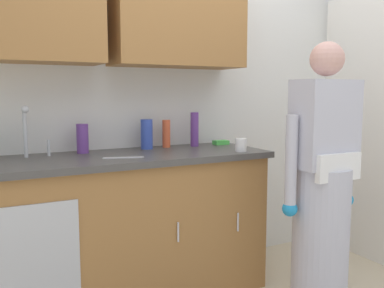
# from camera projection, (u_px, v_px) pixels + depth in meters

# --- Properties ---
(kitchen_wall_with_uppers) EXTENTS (4.80, 0.44, 2.70)m
(kitchen_wall_with_uppers) POSITION_uv_depth(u_px,v_px,m) (157.00, 71.00, 2.99)
(kitchen_wall_with_uppers) COLOR silver
(kitchen_wall_with_uppers) RESTS_ON ground
(closet_door_panel) EXTENTS (0.04, 1.10, 2.10)m
(closet_door_panel) POSITION_uv_depth(u_px,v_px,m) (378.00, 129.00, 3.24)
(closet_door_panel) COLOR silver
(closet_door_panel) RESTS_ON ground
(counter_cabinet) EXTENTS (1.90, 0.62, 0.90)m
(counter_cabinet) POSITION_uv_depth(u_px,v_px,m) (116.00, 232.00, 2.66)
(counter_cabinet) COLOR #9E6B38
(counter_cabinet) RESTS_ON ground
(countertop) EXTENTS (1.96, 0.66, 0.04)m
(countertop) POSITION_uv_depth(u_px,v_px,m) (115.00, 158.00, 2.61)
(countertop) COLOR #474442
(countertop) RESTS_ON counter_cabinet
(sink) EXTENTS (0.50, 0.36, 0.35)m
(sink) POSITION_uv_depth(u_px,v_px,m) (37.00, 163.00, 2.41)
(sink) COLOR #B7BABF
(sink) RESTS_ON counter_cabinet
(person_at_sink) EXTENTS (0.55, 0.34, 1.62)m
(person_at_sink) POSITION_uv_depth(u_px,v_px,m) (322.00, 198.00, 2.54)
(person_at_sink) COLOR white
(person_at_sink) RESTS_ON ground
(bottle_soap) EXTENTS (0.08, 0.08, 0.19)m
(bottle_soap) POSITION_uv_depth(u_px,v_px,m) (83.00, 139.00, 2.69)
(bottle_soap) COLOR #66388C
(bottle_soap) RESTS_ON countertop
(bottle_water_short) EXTENTS (0.08, 0.08, 0.20)m
(bottle_water_short) POSITION_uv_depth(u_px,v_px,m) (147.00, 134.00, 2.88)
(bottle_water_short) COLOR #334CB2
(bottle_water_short) RESTS_ON countertop
(bottle_water_tall) EXTENTS (0.06, 0.06, 0.25)m
(bottle_water_tall) POSITION_uv_depth(u_px,v_px,m) (195.00, 129.00, 3.03)
(bottle_water_tall) COLOR #66388C
(bottle_water_tall) RESTS_ON countertop
(bottle_cleaner_spray) EXTENTS (0.06, 0.06, 0.19)m
(bottle_cleaner_spray) POSITION_uv_depth(u_px,v_px,m) (166.00, 134.00, 2.97)
(bottle_cleaner_spray) COLOR #E05933
(bottle_cleaner_spray) RESTS_ON countertop
(cup_by_sink) EXTENTS (0.08, 0.08, 0.09)m
(cup_by_sink) POSITION_uv_depth(u_px,v_px,m) (241.00, 145.00, 2.77)
(cup_by_sink) COLOR white
(cup_by_sink) RESTS_ON countertop
(knife_on_counter) EXTENTS (0.24, 0.09, 0.01)m
(knife_on_counter) POSITION_uv_depth(u_px,v_px,m) (123.00, 158.00, 2.49)
(knife_on_counter) COLOR silver
(knife_on_counter) RESTS_ON countertop
(sponge) EXTENTS (0.11, 0.07, 0.03)m
(sponge) POSITION_uv_depth(u_px,v_px,m) (221.00, 142.00, 3.15)
(sponge) COLOR #4CBF4C
(sponge) RESTS_ON countertop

